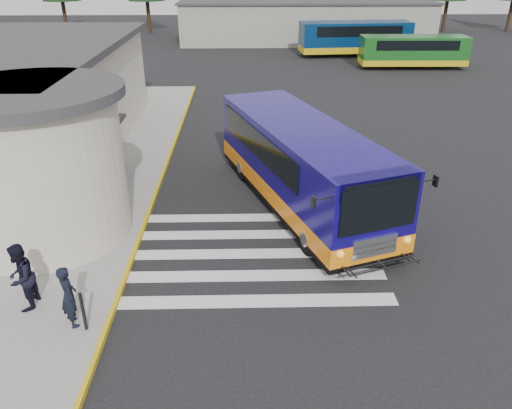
{
  "coord_description": "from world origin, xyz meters",
  "views": [
    {
      "loc": [
        -0.57,
        -14.06,
        8.35
      ],
      "look_at": [
        -0.25,
        -0.5,
        1.57
      ],
      "focal_mm": 35.0,
      "sensor_mm": 36.0,
      "label": 1
    }
  ],
  "objects_px": {
    "bollard": "(83,311)",
    "pedestrian_b": "(21,277)",
    "transit_bus": "(301,168)",
    "far_bus_a": "(355,37)",
    "pedestrian_a": "(69,296)",
    "far_bus_b": "(413,50)"
  },
  "relations": [
    {
      "from": "far_bus_a",
      "to": "far_bus_b",
      "type": "height_order",
      "value": "far_bus_a"
    },
    {
      "from": "pedestrian_b",
      "to": "bollard",
      "type": "distance_m",
      "value": 2.03
    },
    {
      "from": "bollard",
      "to": "transit_bus",
      "type": "bearing_deg",
      "value": 49.89
    },
    {
      "from": "pedestrian_b",
      "to": "transit_bus",
      "type": "bearing_deg",
      "value": 128.86
    },
    {
      "from": "pedestrian_a",
      "to": "far_bus_a",
      "type": "relative_size",
      "value": 0.16
    },
    {
      "from": "pedestrian_b",
      "to": "far_bus_a",
      "type": "distance_m",
      "value": 40.27
    },
    {
      "from": "bollard",
      "to": "far_bus_b",
      "type": "bearing_deg",
      "value": 61.01
    },
    {
      "from": "pedestrian_a",
      "to": "pedestrian_b",
      "type": "xyz_separation_m",
      "value": [
        -1.4,
        0.69,
        0.09
      ]
    },
    {
      "from": "bollard",
      "to": "far_bus_b",
      "type": "relative_size",
      "value": 0.13
    },
    {
      "from": "transit_bus",
      "to": "far_bus_b",
      "type": "height_order",
      "value": "transit_bus"
    },
    {
      "from": "transit_bus",
      "to": "bollard",
      "type": "bearing_deg",
      "value": -149.2
    },
    {
      "from": "pedestrian_b",
      "to": "far_bus_a",
      "type": "bearing_deg",
      "value": 156.95
    },
    {
      "from": "bollard",
      "to": "pedestrian_b",
      "type": "bearing_deg",
      "value": 152.89
    },
    {
      "from": "transit_bus",
      "to": "pedestrian_b",
      "type": "xyz_separation_m",
      "value": [
        -7.75,
        -6.19,
        -0.38
      ]
    },
    {
      "from": "transit_bus",
      "to": "pedestrian_b",
      "type": "relative_size",
      "value": 6.0
    },
    {
      "from": "pedestrian_b",
      "to": "far_bus_b",
      "type": "bearing_deg",
      "value": 148.15
    },
    {
      "from": "far_bus_b",
      "to": "pedestrian_a",
      "type": "bearing_deg",
      "value": 151.41
    },
    {
      "from": "far_bus_a",
      "to": "far_bus_b",
      "type": "bearing_deg",
      "value": -152.98
    },
    {
      "from": "bollard",
      "to": "far_bus_a",
      "type": "height_order",
      "value": "far_bus_a"
    },
    {
      "from": "pedestrian_b",
      "to": "bollard",
      "type": "bearing_deg",
      "value": 63.13
    },
    {
      "from": "transit_bus",
      "to": "far_bus_a",
      "type": "bearing_deg",
      "value": 56.04
    },
    {
      "from": "pedestrian_a",
      "to": "pedestrian_b",
      "type": "bearing_deg",
      "value": 32.09
    }
  ]
}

